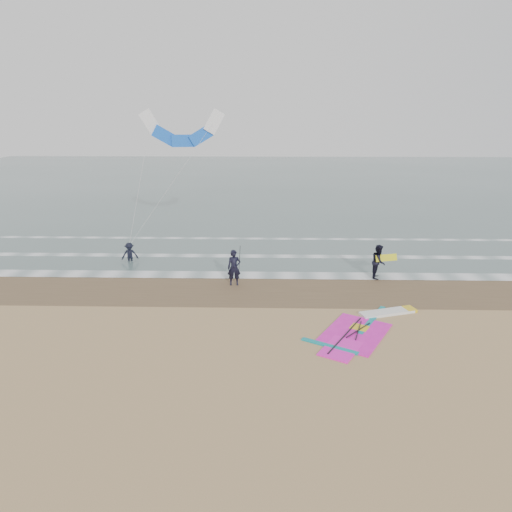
{
  "coord_description": "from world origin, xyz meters",
  "views": [
    {
      "loc": [
        -1.25,
        -17.04,
        9.04
      ],
      "look_at": [
        -1.78,
        5.0,
        2.2
      ],
      "focal_mm": 32.0,
      "sensor_mm": 36.0,
      "label": 1
    }
  ],
  "objects_px": {
    "person_standing": "(234,268)",
    "person_wading": "(129,250)",
    "surf_kite": "(182,132)",
    "windsurf_rig": "(365,328)",
    "person_walking": "(379,262)"
  },
  "relations": [
    {
      "from": "person_standing",
      "to": "person_wading",
      "type": "bearing_deg",
      "value": 144.36
    },
    {
      "from": "person_standing",
      "to": "surf_kite",
      "type": "distance_m",
      "value": 10.82
    },
    {
      "from": "person_standing",
      "to": "person_walking",
      "type": "distance_m",
      "value": 8.32
    },
    {
      "from": "windsurf_rig",
      "to": "surf_kite",
      "type": "height_order",
      "value": "surf_kite"
    },
    {
      "from": "person_walking",
      "to": "person_wading",
      "type": "relative_size",
      "value": 1.24
    },
    {
      "from": "person_standing",
      "to": "person_wading",
      "type": "distance_m",
      "value": 8.09
    },
    {
      "from": "windsurf_rig",
      "to": "surf_kite",
      "type": "relative_size",
      "value": 0.68
    },
    {
      "from": "windsurf_rig",
      "to": "person_walking",
      "type": "relative_size",
      "value": 2.91
    },
    {
      "from": "person_standing",
      "to": "person_walking",
      "type": "height_order",
      "value": "person_standing"
    },
    {
      "from": "windsurf_rig",
      "to": "surf_kite",
      "type": "bearing_deg",
      "value": 128.47
    },
    {
      "from": "person_wading",
      "to": "person_walking",
      "type": "bearing_deg",
      "value": -25.05
    },
    {
      "from": "person_walking",
      "to": "surf_kite",
      "type": "relative_size",
      "value": 0.24
    },
    {
      "from": "windsurf_rig",
      "to": "person_standing",
      "type": "distance_m",
      "value": 8.16
    },
    {
      "from": "windsurf_rig",
      "to": "surf_kite",
      "type": "distance_m",
      "value": 17.93
    },
    {
      "from": "person_walking",
      "to": "surf_kite",
      "type": "bearing_deg",
      "value": 81.15
    }
  ]
}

